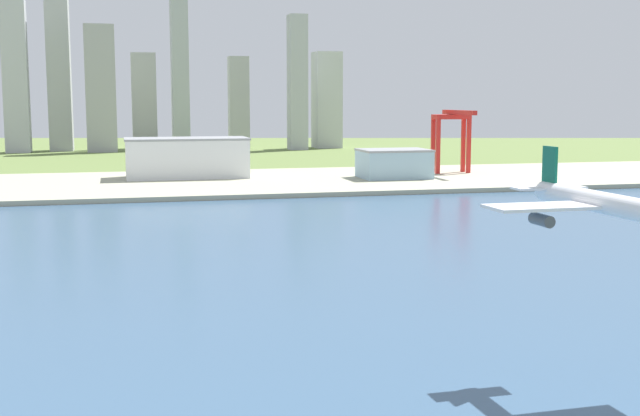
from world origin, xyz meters
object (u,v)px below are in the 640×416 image
Objects in this scene: port_crane_red at (453,128)px; warehouse_annex at (394,163)px; airplane_landing at (602,203)px; warehouse_main at (187,158)px.

warehouse_annex is (-43.97, -21.12, -18.95)m from port_crane_red.
airplane_landing is at bearing -109.45° from port_crane_red.
airplane_landing is 361.68m from warehouse_main.
warehouse_main is 117.17m from warehouse_annex.
port_crane_red reaches higher than warehouse_annex.
airplane_landing is 0.56× the size of warehouse_main.
warehouse_annex is at bearing -154.34° from port_crane_red.
airplane_landing is 0.85× the size of port_crane_red.
airplane_landing is 371.35m from port_crane_red.
port_crane_red is 158.09m from warehouse_main.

